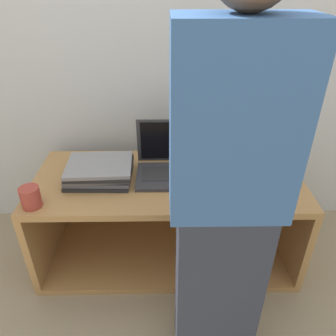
# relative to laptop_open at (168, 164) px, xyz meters

# --- Properties ---
(ground_plane) EXTENTS (12.00, 12.00, 0.00)m
(ground_plane) POSITION_rel_laptop_open_xyz_m (0.00, -0.36, -0.61)
(ground_plane) COLOR gray
(wall_back) EXTENTS (8.00, 0.05, 2.40)m
(wall_back) POSITION_rel_laptop_open_xyz_m (0.00, 0.37, 0.59)
(wall_back) COLOR silver
(wall_back) RESTS_ON ground_plane
(cart) EXTENTS (1.45, 0.62, 0.55)m
(cart) POSITION_rel_laptop_open_xyz_m (0.00, 0.01, -0.33)
(cart) COLOR #A87A47
(cart) RESTS_ON ground_plane
(laptop_open) EXTENTS (0.34, 0.29, 0.28)m
(laptop_open) POSITION_rel_laptop_open_xyz_m (0.00, 0.00, 0.00)
(laptop_open) COLOR #333338
(laptop_open) RESTS_ON cart
(laptop_stack_left) EXTENTS (0.36, 0.29, 0.10)m
(laptop_stack_left) POSITION_rel_laptop_open_xyz_m (-0.36, -0.05, -0.01)
(laptop_stack_left) COLOR #232326
(laptop_stack_left) RESTS_ON cart
(laptop_stack_right) EXTENTS (0.36, 0.29, 0.08)m
(laptop_stack_right) POSITION_rel_laptop_open_xyz_m (0.37, -0.05, -0.02)
(laptop_stack_right) COLOR gray
(laptop_stack_right) RESTS_ON cart
(person) EXTENTS (0.40, 0.53, 1.64)m
(person) POSITION_rel_laptop_open_xyz_m (0.20, -0.61, 0.21)
(person) COLOR #2D3342
(person) RESTS_ON ground_plane
(mug) EXTENTS (0.09, 0.09, 0.10)m
(mug) POSITION_rel_laptop_open_xyz_m (-0.65, -0.28, -0.01)
(mug) COLOR #9E382D
(mug) RESTS_ON cart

